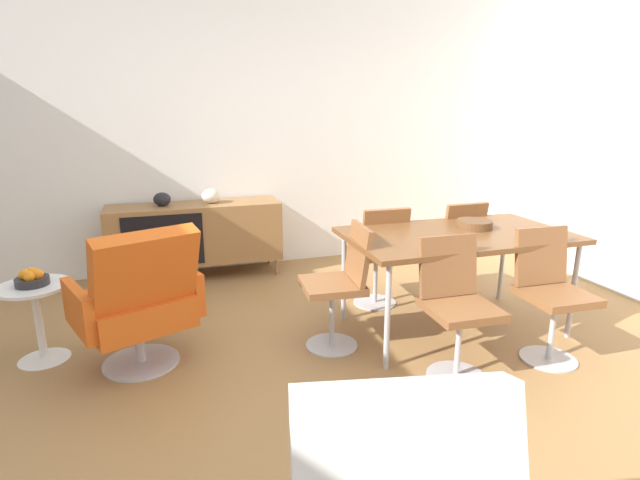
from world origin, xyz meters
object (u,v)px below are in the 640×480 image
at_px(dining_chair_front_left, 456,302).
at_px(fruit_bowl, 32,279).
at_px(vase_cobalt, 211,196).
at_px(dining_chair_near_window, 341,282).
at_px(sideboard, 196,233).
at_px(lounge_chair_red, 139,299).
at_px(wooden_bowl_on_table, 474,224).
at_px(dining_chair_back_left, 379,252).
at_px(dining_chair_back_right, 455,245).
at_px(vase_sculptural_dark, 162,199).
at_px(dining_table, 457,239).
at_px(side_table_round, 38,314).
at_px(dining_chair_front_right, 550,290).

bearing_deg(dining_chair_front_left, fruit_bowl, 158.69).
relative_size(vase_cobalt, dining_chair_near_window, 0.20).
height_order(sideboard, lounge_chair_red, lounge_chair_red).
relative_size(wooden_bowl_on_table, dining_chair_front_left, 0.30).
bearing_deg(dining_chair_back_left, dining_chair_back_right, -0.00).
height_order(vase_cobalt, dining_chair_near_window, vase_cobalt).
xyz_separation_m(vase_sculptural_dark, dining_chair_back_left, (1.65, -1.21, -0.31)).
distance_m(sideboard, dining_chair_front_left, 2.70).
bearing_deg(dining_table, vase_sculptural_dark, 138.47).
height_order(vase_sculptural_dark, side_table_round, vase_sculptural_dark).
bearing_deg(dining_chair_back_right, vase_sculptural_dark, 152.72).
relative_size(dining_chair_front_right, dining_chair_front_left, 1.00).
xyz_separation_m(dining_chair_front_right, side_table_round, (-3.18, 0.97, -0.15)).
bearing_deg(dining_chair_back_right, sideboard, 149.68).
height_order(wooden_bowl_on_table, dining_chair_back_left, dining_chair_back_left).
distance_m(wooden_bowl_on_table, fruit_bowl, 3.04).
bearing_deg(dining_chair_back_right, side_table_round, -177.27).
bearing_deg(lounge_chair_red, sideboard, 74.61).
height_order(dining_table, wooden_bowl_on_table, wooden_bowl_on_table).
bearing_deg(dining_chair_back_right, dining_chair_front_left, -122.06).
distance_m(wooden_bowl_on_table, dining_chair_front_left, 0.90).
height_order(wooden_bowl_on_table, dining_chair_front_left, dining_chair_front_left).
bearing_deg(dining_chair_front_left, dining_chair_back_left, 90.23).
bearing_deg(dining_table, dining_chair_back_left, 122.25).
relative_size(vase_sculptural_dark, dining_chair_near_window, 0.18).
bearing_deg(dining_chair_front_right, dining_chair_near_window, 155.94).
relative_size(dining_table, fruit_bowl, 8.00).
bearing_deg(vase_sculptural_dark, wooden_bowl_on_table, -37.50).
xyz_separation_m(dining_chair_back_right, dining_chair_front_right, (0.00, -1.12, 0.00)).
height_order(sideboard, vase_cobalt, vase_cobalt).
bearing_deg(dining_chair_back_right, fruit_bowl, -177.27).
bearing_deg(vase_cobalt, wooden_bowl_on_table, -43.86).
bearing_deg(dining_table, wooden_bowl_on_table, 23.85).
relative_size(dining_table, side_table_round, 3.08).
xyz_separation_m(vase_cobalt, dining_chair_front_right, (1.91, -2.33, -0.32)).
relative_size(wooden_bowl_on_table, dining_chair_near_window, 0.30).
height_order(vase_sculptural_dark, fruit_bowl, vase_sculptural_dark).
bearing_deg(vase_cobalt, side_table_round, -132.81).
bearing_deg(dining_chair_near_window, dining_chair_front_left, -45.69).
relative_size(sideboard, side_table_round, 3.08).
bearing_deg(dining_chair_back_left, fruit_bowl, -176.49).
xyz_separation_m(dining_chair_front_right, dining_chair_back_left, (-0.70, 1.12, 0.00)).
distance_m(sideboard, side_table_round, 1.76).
distance_m(vase_sculptural_dark, dining_table, 2.68).
distance_m(vase_cobalt, side_table_round, 1.92).
xyz_separation_m(sideboard, lounge_chair_red, (-0.46, -1.69, 0.03)).
distance_m(vase_sculptural_dark, lounge_chair_red, 1.73).
distance_m(dining_chair_front_right, fruit_bowl, 3.32).
height_order(dining_chair_front_right, fruit_bowl, dining_chair_front_right).
xyz_separation_m(sideboard, dining_chair_back_left, (1.37, -1.21, 0.03)).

